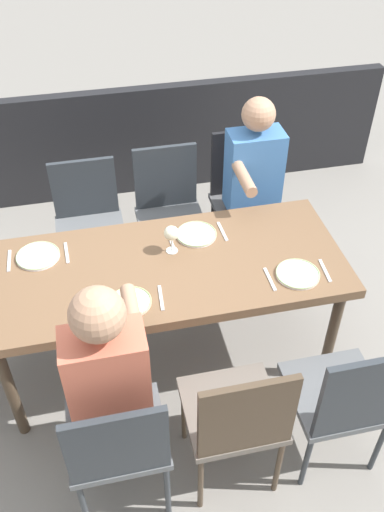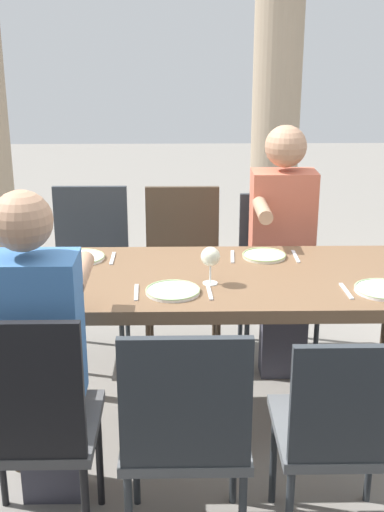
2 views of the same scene
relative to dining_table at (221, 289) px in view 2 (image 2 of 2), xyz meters
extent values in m
plane|color=gray|center=(0.00, 0.00, -0.69)|extent=(16.00, 16.00, 0.00)
cube|color=brown|center=(0.00, 0.00, 0.04)|extent=(1.89, 0.80, 0.06)
cylinder|color=#473828|center=(-0.87, 0.32, -0.34)|extent=(0.06, 0.06, 0.71)
cylinder|color=#473828|center=(-0.87, -0.32, -0.34)|extent=(0.06, 0.06, 0.71)
cube|color=#5B5E61|center=(-0.69, 0.74, -0.24)|extent=(0.44, 0.44, 0.04)
cube|color=#2D3338|center=(-0.69, 0.94, 0.00)|extent=(0.42, 0.03, 0.50)
cylinder|color=#2D3338|center=(-0.88, 0.55, -0.48)|extent=(0.03, 0.03, 0.43)
cylinder|color=#2D3338|center=(-0.50, 0.55, -0.48)|extent=(0.03, 0.03, 0.43)
cylinder|color=#2D3338|center=(-0.88, 0.93, -0.48)|extent=(0.03, 0.03, 0.43)
cylinder|color=#2D3338|center=(-0.50, 0.93, -0.48)|extent=(0.03, 0.03, 0.43)
cube|color=#4F4F50|center=(-0.69, -0.74, -0.21)|extent=(0.44, 0.44, 0.04)
cube|color=black|center=(-0.69, -0.94, 0.03)|extent=(0.42, 0.03, 0.49)
cylinder|color=black|center=(-0.50, -0.55, -0.46)|extent=(0.03, 0.03, 0.46)
cylinder|color=black|center=(-0.88, -0.55, -0.46)|extent=(0.03, 0.03, 0.46)
cube|color=#6A6158|center=(-0.17, 0.74, -0.22)|extent=(0.44, 0.44, 0.04)
cube|color=#473828|center=(-0.17, 0.94, 0.01)|extent=(0.42, 0.03, 0.46)
cylinder|color=#473828|center=(-0.36, 0.55, -0.46)|extent=(0.03, 0.03, 0.46)
cylinder|color=#473828|center=(0.02, 0.55, -0.46)|extent=(0.03, 0.03, 0.46)
cylinder|color=#473828|center=(-0.36, 0.93, -0.46)|extent=(0.03, 0.03, 0.46)
cylinder|color=#473828|center=(0.02, 0.93, -0.46)|extent=(0.03, 0.03, 0.46)
cube|color=#5B5E61|center=(-0.17, -0.74, -0.25)|extent=(0.44, 0.44, 0.04)
cube|color=#2D3338|center=(-0.17, -0.94, -0.02)|extent=(0.42, 0.03, 0.47)
cylinder|color=#2D3338|center=(0.02, -0.55, -0.48)|extent=(0.03, 0.03, 0.42)
cylinder|color=#2D3338|center=(-0.36, -0.55, -0.48)|extent=(0.03, 0.03, 0.42)
cube|color=#5B5E61|center=(0.37, 0.74, -0.22)|extent=(0.44, 0.44, 0.04)
cube|color=#2D3338|center=(0.37, 0.94, -0.01)|extent=(0.42, 0.03, 0.43)
cylinder|color=#2D3338|center=(0.18, 0.55, -0.47)|extent=(0.03, 0.03, 0.45)
cylinder|color=#2D3338|center=(0.56, 0.55, -0.47)|extent=(0.03, 0.03, 0.45)
cylinder|color=#2D3338|center=(0.18, 0.93, -0.47)|extent=(0.03, 0.03, 0.45)
cylinder|color=#2D3338|center=(0.56, 0.93, -0.47)|extent=(0.03, 0.03, 0.45)
cube|color=#5B5E61|center=(0.37, -0.74, -0.24)|extent=(0.44, 0.44, 0.04)
cube|color=#2D3338|center=(0.37, -0.94, -0.03)|extent=(0.42, 0.03, 0.43)
cylinder|color=#2D3338|center=(0.56, -0.55, -0.48)|extent=(0.03, 0.03, 0.43)
cylinder|color=#2D3338|center=(0.18, -0.55, -0.48)|extent=(0.03, 0.03, 0.43)
cube|color=#3F3F4C|center=(-0.69, -0.48, -0.46)|extent=(0.24, 0.14, 0.46)
cube|color=#3F3F4C|center=(-0.69, -0.57, -0.18)|extent=(0.28, 0.32, 0.10)
cube|color=#3F72B2|center=(-0.69, -0.68, 0.13)|extent=(0.34, 0.20, 0.53)
sphere|color=tan|center=(-0.69, -0.68, 0.51)|extent=(0.20, 0.20, 0.20)
cylinder|color=tan|center=(-0.55, -0.44, 0.25)|extent=(0.07, 0.30, 0.07)
cube|color=#3F3F4C|center=(0.37, 0.50, -0.46)|extent=(0.24, 0.14, 0.46)
cube|color=#3F3F4C|center=(0.37, 0.59, -0.18)|extent=(0.28, 0.32, 0.10)
cube|color=#CC664C|center=(0.37, 0.70, 0.13)|extent=(0.34, 0.20, 0.52)
sphere|color=tan|center=(0.37, 0.70, 0.51)|extent=(0.22, 0.22, 0.22)
cylinder|color=tan|center=(0.23, 0.46, 0.24)|extent=(0.07, 0.30, 0.07)
cube|color=tan|center=(0.55, 2.37, -0.61)|extent=(0.47, 0.47, 0.16)
cylinder|color=tan|center=(0.55, 2.37, 0.73)|extent=(0.36, 0.36, 2.52)
cylinder|color=white|center=(-0.65, 0.22, 0.07)|extent=(0.23, 0.23, 0.01)
torus|color=#A4C786|center=(-0.65, 0.22, 0.08)|extent=(0.23, 0.23, 0.01)
cube|color=silver|center=(-0.80, 0.22, 0.07)|extent=(0.03, 0.17, 0.01)
cube|color=silver|center=(-0.50, 0.22, 0.07)|extent=(0.02, 0.17, 0.01)
cylinder|color=white|center=(-0.21, -0.21, 0.07)|extent=(0.22, 0.22, 0.01)
torus|color=#A4C786|center=(-0.21, -0.21, 0.08)|extent=(0.23, 0.23, 0.01)
cylinder|color=white|center=(-0.05, -0.11, 0.07)|extent=(0.06, 0.06, 0.00)
cylinder|color=white|center=(-0.05, -0.11, 0.11)|extent=(0.01, 0.01, 0.08)
sphere|color=#F2EFCC|center=(-0.05, -0.11, 0.19)|extent=(0.08, 0.08, 0.08)
cube|color=silver|center=(-0.36, -0.21, 0.07)|extent=(0.02, 0.17, 0.01)
cube|color=silver|center=(-0.06, -0.21, 0.07)|extent=(0.03, 0.17, 0.01)
cylinder|color=silver|center=(0.22, 0.23, 0.07)|extent=(0.20, 0.20, 0.01)
torus|color=#A0BE77|center=(0.22, 0.23, 0.08)|extent=(0.21, 0.21, 0.01)
cube|color=silver|center=(0.07, 0.23, 0.07)|extent=(0.03, 0.17, 0.01)
cube|color=silver|center=(0.37, 0.23, 0.07)|extent=(0.02, 0.17, 0.01)
cylinder|color=white|center=(0.65, -0.21, 0.07)|extent=(0.23, 0.23, 0.01)
torus|color=#A9CD91|center=(0.65, -0.21, 0.08)|extent=(0.23, 0.23, 0.01)
cube|color=silver|center=(0.50, -0.21, 0.07)|extent=(0.02, 0.17, 0.01)
camera|label=1|loc=(0.33, 2.13, 2.02)|focal=38.83mm
camera|label=2|loc=(-0.18, -2.79, 1.11)|focal=47.52mm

